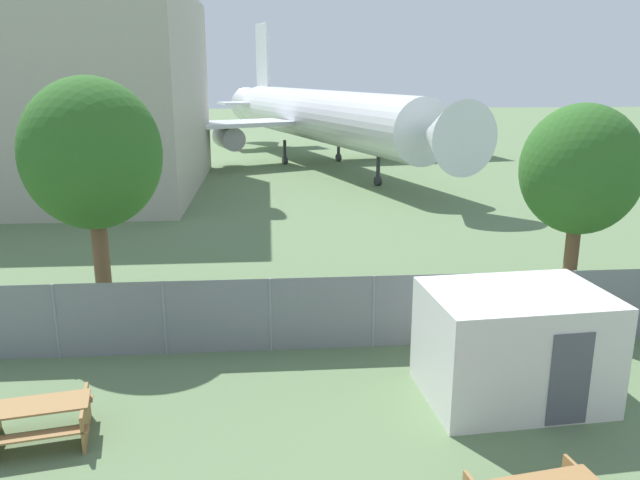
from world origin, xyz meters
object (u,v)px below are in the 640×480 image
Objects in this scene: airplane at (317,116)px; tree_near_hangar at (580,170)px; portable_cabin at (513,345)px; tree_left_of_cabin at (92,155)px; picnic_bench_near_cabin at (38,418)px.

airplane is 6.20× the size of tree_near_hangar.
tree_left_of_cabin reaches higher than portable_cabin.
tree_left_of_cabin is at bearing 93.61° from picnic_bench_near_cabin.
tree_near_hangar is at bearing -4.07° from tree_left_of_cabin.
tree_near_hangar is (12.90, 5.71, 3.59)m from picnic_bench_near_cabin.
tree_near_hangar is 13.36m from tree_left_of_cabin.
portable_cabin is 0.57× the size of tree_left_of_cabin.
tree_near_hangar is (3.53, 4.79, 2.89)m from portable_cabin.
tree_near_hangar reaches higher than portable_cabin.
picnic_bench_near_cabin is at bearing -156.12° from tree_near_hangar.
tree_left_of_cabin is at bearing 145.20° from portable_cabin.
airplane is 36.97m from picnic_bench_near_cabin.
tree_left_of_cabin is at bearing -33.70° from airplane.
airplane is 30.66m from tree_near_hangar.
tree_left_of_cabin is (-0.42, 6.66, 4.04)m from picnic_bench_near_cabin.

